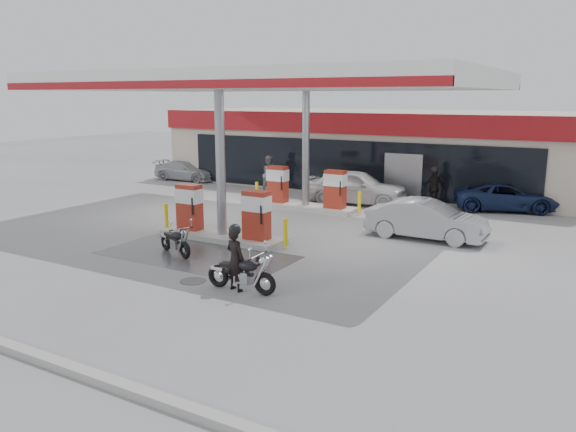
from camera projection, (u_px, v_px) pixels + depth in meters
name	position (u px, v px, depth m)	size (l,w,h in m)	color
ground	(184.00, 253.00, 17.48)	(90.00, 90.00, 0.00)	gray
wet_patch	(197.00, 255.00, 17.24)	(6.00, 3.00, 0.00)	#4C4C4F
drain_cover	(193.00, 281.00, 14.81)	(0.70, 0.70, 0.01)	#38383A
store_building	(375.00, 148.00, 30.55)	(22.00, 8.22, 4.00)	beige
canopy	(268.00, 83.00, 20.61)	(16.00, 10.02, 5.51)	silver
pump_island_near	(222.00, 219.00, 19.02)	(5.14, 1.30, 1.78)	#9E9E99
pump_island_far	(306.00, 193.00, 24.11)	(5.14, 1.30, 1.78)	#9E9E99
main_motorcycle	(242.00, 274.00, 13.95)	(1.96, 0.75, 1.01)	black
biker_main	(235.00, 259.00, 13.95)	(0.59, 0.39, 1.62)	black
parked_motorcycle	(176.00, 242.00, 17.22)	(1.69, 0.92, 0.91)	black
sedan_white	(355.00, 187.00, 25.29)	(1.86, 4.62, 1.57)	silver
attendant	(270.00, 174.00, 28.16)	(0.91, 0.71, 1.87)	slate
hatchback_silver	(426.00, 220.00, 19.08)	(1.41, 4.04, 1.33)	#999DA1
parked_car_left	(186.00, 171.00, 32.41)	(1.57, 3.86, 1.12)	#A1A3A8
parked_car_right	(506.00, 197.00, 23.84)	(1.96, 4.26, 1.18)	#16234A
biker_walking	(434.00, 188.00, 24.30)	(1.01, 0.42, 1.73)	black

